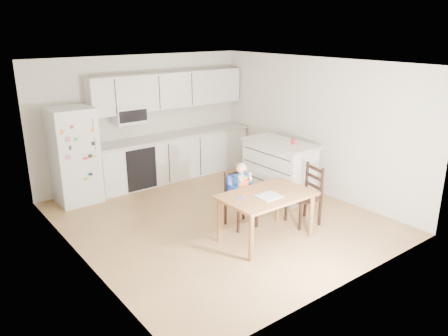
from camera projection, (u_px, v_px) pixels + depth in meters
name	position (u px, v px, depth m)	size (l,w,h in m)	color
room	(200.00, 139.00, 7.18)	(4.52, 5.01, 2.51)	#946C45
refrigerator	(74.00, 156.00, 7.66)	(0.72, 0.70, 1.70)	silver
kitchen_run	(172.00, 136.00, 8.91)	(3.37, 0.62, 2.15)	silver
kitchen_island	(279.00, 168.00, 8.06)	(0.72, 1.38, 1.02)	silver
red_cup	(293.00, 141.00, 7.75)	(0.08, 0.08, 0.10)	red
dining_table	(266.00, 200.00, 6.31)	(1.34, 0.86, 0.72)	brown
napkin	(269.00, 196.00, 6.17)	(0.33, 0.29, 0.01)	#A5A5A9
toddler_spoon	(239.00, 198.00, 6.10)	(0.02, 0.02, 0.12)	blue
chair_booster	(240.00, 188.00, 6.77)	(0.42, 0.42, 1.04)	black
chair_side	(309.00, 191.00, 6.90)	(0.49, 0.49, 0.95)	black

